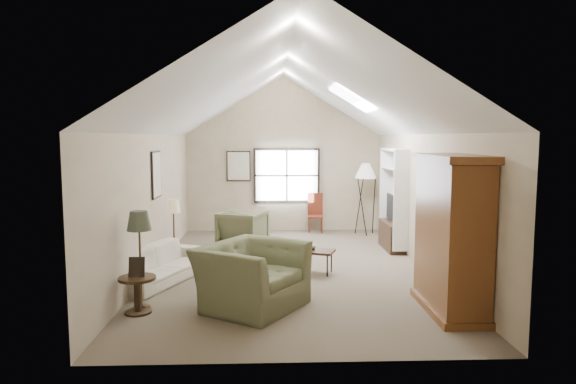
{
  "coord_description": "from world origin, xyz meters",
  "views": [
    {
      "loc": [
        -0.36,
        -9.35,
        2.45
      ],
      "look_at": [
        0.0,
        0.4,
        1.4
      ],
      "focal_mm": 32.0,
      "sensor_mm": 36.0,
      "label": 1
    }
  ],
  "objects_px": {
    "armchair_near": "(252,276)",
    "armchair_far": "(243,230)",
    "sofa": "(161,264)",
    "coffee_table": "(311,261)",
    "side_chair": "(315,213)",
    "armoire": "(452,234)",
    "side_table": "(138,295)"
  },
  "relations": [
    {
      "from": "armoire",
      "to": "side_chair",
      "type": "distance_m",
      "value": 6.28
    },
    {
      "from": "coffee_table",
      "to": "side_chair",
      "type": "xyz_separation_m",
      "value": [
        0.44,
        3.99,
        0.29
      ]
    },
    {
      "from": "armoire",
      "to": "side_chair",
      "type": "height_order",
      "value": "armoire"
    },
    {
      "from": "armoire",
      "to": "sofa",
      "type": "bearing_deg",
      "value": 159.15
    },
    {
      "from": "armoire",
      "to": "coffee_table",
      "type": "bearing_deg",
      "value": 130.37
    },
    {
      "from": "sofa",
      "to": "armoire",
      "type": "bearing_deg",
      "value": -87.93
    },
    {
      "from": "armchair_near",
      "to": "sofa",
      "type": "bearing_deg",
      "value": 81.69
    },
    {
      "from": "armchair_near",
      "to": "armchair_far",
      "type": "distance_m",
      "value": 3.93
    },
    {
      "from": "armchair_near",
      "to": "side_chair",
      "type": "bearing_deg",
      "value": 19.46
    },
    {
      "from": "armoire",
      "to": "side_table",
      "type": "xyz_separation_m",
      "value": [
        -4.38,
        0.07,
        -0.84
      ]
    },
    {
      "from": "armchair_near",
      "to": "armchair_far",
      "type": "height_order",
      "value": "armchair_near"
    },
    {
      "from": "armoire",
      "to": "coffee_table",
      "type": "relative_size",
      "value": 2.64
    },
    {
      "from": "coffee_table",
      "to": "side_table",
      "type": "distance_m",
      "value": 3.3
    },
    {
      "from": "sofa",
      "to": "side_chair",
      "type": "bearing_deg",
      "value": -11.44
    },
    {
      "from": "armoire",
      "to": "armchair_far",
      "type": "bearing_deg",
      "value": 126.75
    },
    {
      "from": "armchair_near",
      "to": "side_table",
      "type": "relative_size",
      "value": 2.74
    },
    {
      "from": "armchair_far",
      "to": "side_table",
      "type": "xyz_separation_m",
      "value": [
        -1.26,
        -4.11,
        -0.17
      ]
    },
    {
      "from": "armchair_far",
      "to": "side_chair",
      "type": "height_order",
      "value": "side_chair"
    },
    {
      "from": "coffee_table",
      "to": "side_chair",
      "type": "bearing_deg",
      "value": 83.67
    },
    {
      "from": "sofa",
      "to": "coffee_table",
      "type": "xyz_separation_m",
      "value": [
        2.59,
        0.44,
        -0.09
      ]
    },
    {
      "from": "sofa",
      "to": "side_table",
      "type": "height_order",
      "value": "sofa"
    },
    {
      "from": "armchair_far",
      "to": "side_chair",
      "type": "bearing_deg",
      "value": -110.07
    },
    {
      "from": "side_table",
      "to": "coffee_table",
      "type": "bearing_deg",
      "value": 38.29
    },
    {
      "from": "armoire",
      "to": "sofa",
      "type": "height_order",
      "value": "armoire"
    },
    {
      "from": "sofa",
      "to": "armchair_near",
      "type": "xyz_separation_m",
      "value": [
        1.58,
        -1.41,
        0.16
      ]
    },
    {
      "from": "armoire",
      "to": "armchair_near",
      "type": "distance_m",
      "value": 2.88
    },
    {
      "from": "sofa",
      "to": "armchair_far",
      "type": "distance_m",
      "value": 2.81
    },
    {
      "from": "armchair_far",
      "to": "coffee_table",
      "type": "xyz_separation_m",
      "value": [
        1.32,
        -2.07,
        -0.21
      ]
    },
    {
      "from": "sofa",
      "to": "armchair_far",
      "type": "relative_size",
      "value": 2.21
    },
    {
      "from": "sofa",
      "to": "armchair_near",
      "type": "distance_m",
      "value": 2.13
    },
    {
      "from": "armoire",
      "to": "coffee_table",
      "type": "distance_m",
      "value": 2.91
    },
    {
      "from": "coffee_table",
      "to": "side_table",
      "type": "bearing_deg",
      "value": -141.71
    }
  ]
}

